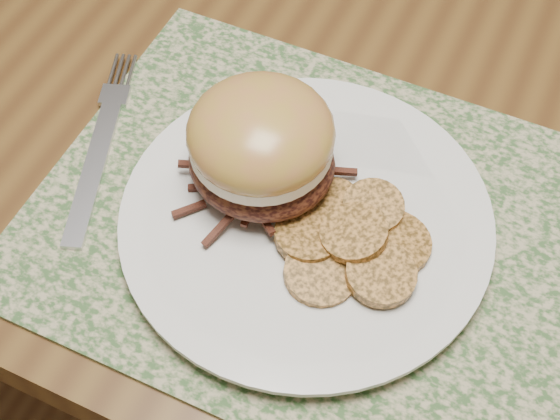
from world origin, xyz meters
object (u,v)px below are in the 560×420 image
(dining_table, at_px, (183,2))
(dinner_plate, at_px, (306,221))
(pork_sandwich, at_px, (261,145))
(fork, at_px, (102,142))

(dining_table, xyz_separation_m, dinner_plate, (0.26, -0.26, 0.09))
(dining_table, distance_m, pork_sandwich, 0.36)
(dining_table, bearing_deg, fork, -73.24)
(dining_table, height_order, dinner_plate, dinner_plate)
(dinner_plate, bearing_deg, dining_table, 134.74)
(dining_table, bearing_deg, pork_sandwich, -48.71)
(dinner_plate, height_order, fork, dinner_plate)
(dining_table, xyz_separation_m, fork, (0.08, -0.26, 0.09))
(pork_sandwich, xyz_separation_m, fork, (-0.14, -0.01, -0.05))
(dining_table, distance_m, dinner_plate, 0.38)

